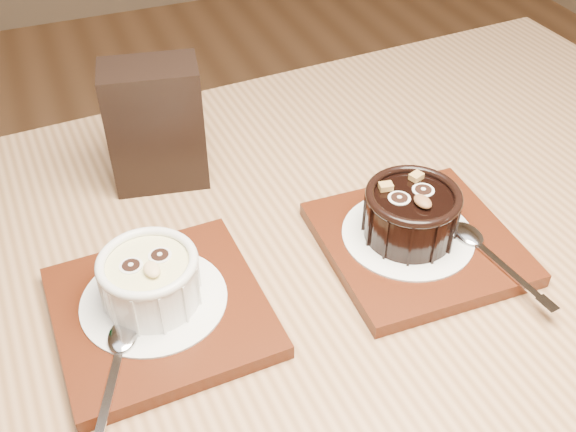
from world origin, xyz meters
name	(u,v)px	position (x,y,z in m)	size (l,w,h in m)	color
table	(303,362)	(0.00, 0.04, 0.66)	(1.25, 0.87, 0.75)	#8A5F3C
tray_left	(161,311)	(-0.13, 0.06, 0.76)	(0.18, 0.18, 0.01)	#4E1E0D
doily_left	(154,300)	(-0.13, 0.07, 0.77)	(0.13, 0.13, 0.00)	white
ramekin_white	(150,278)	(-0.13, 0.07, 0.79)	(0.09, 0.09, 0.05)	white
spoon_left	(114,370)	(-0.18, 0.01, 0.77)	(0.03, 0.13, 0.01)	silver
tray_right	(417,243)	(0.13, 0.06, 0.76)	(0.18, 0.18, 0.01)	#4E1E0D
doily_right	(408,234)	(0.12, 0.07, 0.77)	(0.13, 0.13, 0.00)	white
ramekin_dark	(411,212)	(0.12, 0.07, 0.80)	(0.09, 0.09, 0.06)	black
spoon_right	(492,255)	(0.18, 0.01, 0.77)	(0.03, 0.13, 0.01)	silver
condiment_stand	(156,126)	(-0.08, 0.27, 0.82)	(0.10, 0.06, 0.14)	black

